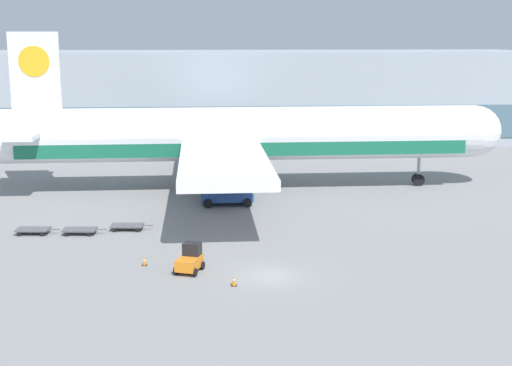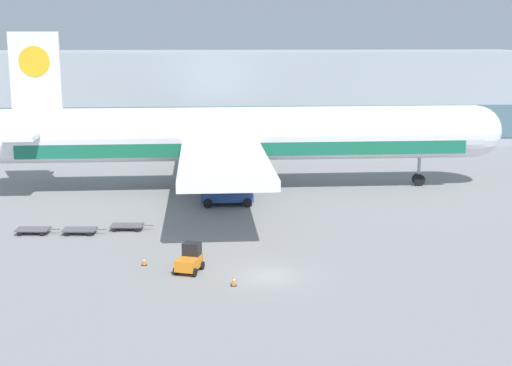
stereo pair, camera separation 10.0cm
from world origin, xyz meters
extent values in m
plane|color=gray|center=(0.00, 0.00, 0.00)|extent=(400.00, 400.00, 0.00)
cube|color=#9EA8B2|center=(0.79, 65.34, 7.00)|extent=(90.00, 18.00, 14.00)
cube|color=slate|center=(0.79, 56.24, 3.85)|extent=(88.20, 0.20, 4.90)
cylinder|color=white|center=(-0.53, 29.21, 6.10)|extent=(52.09, 6.63, 5.80)
cube|color=#196B4C|center=(-0.53, 29.21, 4.79)|extent=(47.92, 6.44, 1.45)
sphere|color=white|center=(25.47, 29.62, 6.10)|extent=(5.68, 5.68, 5.68)
cube|color=white|center=(-22.37, 28.86, 13.00)|extent=(5.21, 0.52, 8.00)
cylinder|color=yellow|center=(-22.37, 28.86, 13.96)|extent=(3.21, 0.60, 3.20)
cube|color=white|center=(-23.41, 28.84, 6.68)|extent=(3.81, 13.06, 0.50)
cube|color=white|center=(-3.13, 29.17, 5.38)|extent=(8.76, 48.12, 0.90)
cylinder|color=#9EA0A5|center=(-2.97, 19.09, 3.58)|extent=(4.24, 2.87, 2.80)
cylinder|color=#9EA0A5|center=(-3.29, 39.24, 3.58)|extent=(4.24, 2.87, 2.80)
cylinder|color=#9EA0A5|center=(19.23, 29.52, 2.65)|extent=(0.36, 0.36, 4.00)
cylinder|color=black|center=(19.23, 29.52, 0.65)|extent=(1.31, 0.92, 1.30)
cylinder|color=#9EA0A5|center=(-4.64, 25.94, 2.65)|extent=(0.36, 0.36, 4.00)
cylinder|color=black|center=(-4.64, 25.94, 0.65)|extent=(1.31, 0.92, 1.30)
cylinder|color=#9EA0A5|center=(-4.74, 32.34, 2.65)|extent=(0.36, 0.36, 4.00)
cylinder|color=black|center=(-4.74, 32.34, 0.65)|extent=(1.31, 0.92, 1.30)
cube|color=#284C99|center=(-2.52, 21.99, 0.80)|extent=(5.25, 3.08, 0.70)
cube|color=#B2B2B7|center=(-2.52, 21.99, 4.72)|extent=(4.98, 2.93, 0.30)
cube|color=yellow|center=(-2.52, 21.99, 5.27)|extent=(4.98, 2.93, 0.08)
cube|color=#284C99|center=(-2.52, 21.99, 2.93)|extent=(4.27, 0.23, 3.69)
cube|color=#284C99|center=(-2.52, 21.99, 2.93)|extent=(4.27, 0.23, 3.69)
cylinder|color=black|center=(-0.60, 23.52, 0.45)|extent=(0.91, 0.37, 0.90)
cylinder|color=black|center=(-0.55, 20.52, 0.45)|extent=(0.91, 0.37, 0.90)
cylinder|color=black|center=(-4.50, 23.46, 0.45)|extent=(0.91, 0.37, 0.90)
cylinder|color=black|center=(-4.45, 20.46, 0.45)|extent=(0.91, 0.37, 0.90)
cube|color=orange|center=(-5.74, 1.35, 0.70)|extent=(2.07, 2.63, 0.80)
cube|color=black|center=(-5.53, 1.97, 1.55)|extent=(1.46, 1.25, 0.90)
cube|color=black|center=(-5.34, 2.52, 0.42)|extent=(1.24, 0.56, 0.24)
cylinder|color=black|center=(-6.14, 2.34, 0.30)|extent=(0.42, 0.65, 0.60)
cylinder|color=black|center=(-4.81, 1.89, 0.30)|extent=(0.42, 0.65, 0.60)
cylinder|color=black|center=(-6.66, 0.82, 0.30)|extent=(0.42, 0.65, 0.60)
cylinder|color=black|center=(-5.33, 0.37, 0.30)|extent=(0.42, 0.65, 0.60)
cube|color=#56565B|center=(-19.40, 12.11, 0.42)|extent=(2.89, 1.68, 0.12)
cube|color=#56565B|center=(-17.55, 11.98, 0.42)|extent=(0.90, 0.14, 0.08)
cylinder|color=black|center=(-18.38, 12.68, 0.18)|extent=(0.37, 0.17, 0.36)
cylinder|color=black|center=(-18.46, 11.40, 0.18)|extent=(0.37, 0.17, 0.36)
cylinder|color=black|center=(-20.33, 12.81, 0.18)|extent=(0.37, 0.17, 0.36)
cylinder|color=black|center=(-20.42, 11.54, 0.18)|extent=(0.37, 0.17, 0.36)
cube|color=#56565B|center=(-15.38, 11.79, 0.42)|extent=(2.89, 1.68, 0.12)
cube|color=#56565B|center=(-13.54, 11.67, 0.42)|extent=(0.90, 0.14, 0.08)
cylinder|color=black|center=(-14.36, 12.37, 0.18)|extent=(0.37, 0.17, 0.36)
cylinder|color=black|center=(-14.45, 11.09, 0.18)|extent=(0.37, 0.17, 0.36)
cylinder|color=black|center=(-16.32, 12.50, 0.18)|extent=(0.37, 0.17, 0.36)
cylinder|color=black|center=(-16.40, 11.22, 0.18)|extent=(0.37, 0.17, 0.36)
cube|color=#56565B|center=(-11.47, 12.86, 0.42)|extent=(2.89, 1.68, 0.12)
cube|color=#56565B|center=(-9.63, 12.74, 0.42)|extent=(0.90, 0.14, 0.08)
cylinder|color=black|center=(-10.45, 13.43, 0.18)|extent=(0.37, 0.17, 0.36)
cylinder|color=black|center=(-10.54, 12.16, 0.18)|extent=(0.37, 0.17, 0.36)
cylinder|color=black|center=(-12.41, 13.56, 0.18)|extent=(0.37, 0.17, 0.36)
cylinder|color=black|center=(-12.49, 12.29, 0.18)|extent=(0.37, 0.17, 0.36)
cube|color=black|center=(-2.61, -1.67, 0.02)|extent=(0.40, 0.40, 0.04)
cone|color=orange|center=(-2.61, -1.67, 0.41)|extent=(0.32, 0.32, 0.73)
cylinder|color=white|center=(-2.61, -1.67, 0.44)|extent=(0.19, 0.19, 0.10)
cube|color=black|center=(-9.11, 3.10, 0.02)|extent=(0.40, 0.40, 0.04)
cone|color=orange|center=(-9.11, 3.10, 0.35)|extent=(0.32, 0.32, 0.62)
cylinder|color=white|center=(-9.11, 3.10, 0.38)|extent=(0.19, 0.19, 0.09)
camera|label=1|loc=(-4.04, -47.79, 17.00)|focal=50.00mm
camera|label=2|loc=(-3.94, -47.79, 17.00)|focal=50.00mm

